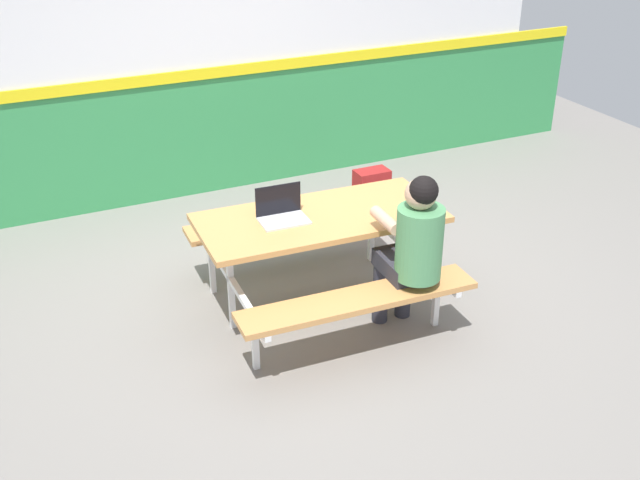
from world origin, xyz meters
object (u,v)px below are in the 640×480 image
backpack_dark (371,193)px  laptop_silver (282,213)px  picnic_table_main (320,237)px  student_nearer (413,244)px

backpack_dark → laptop_silver: bearing=-138.9°
picnic_table_main → laptop_silver: (-0.26, 0.05, 0.21)m
picnic_table_main → laptop_silver: 0.34m
picnic_table_main → backpack_dark: (1.06, 1.20, -0.36)m
laptop_silver → student_nearer: bearing=-44.0°
picnic_table_main → laptop_silver: bearing=169.3°
laptop_silver → backpack_dark: laptop_silver is taller
picnic_table_main → laptop_silver: size_ratio=5.15×
laptop_silver → backpack_dark: size_ratio=0.75×
laptop_silver → backpack_dark: bearing=41.1°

